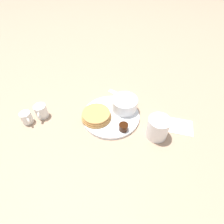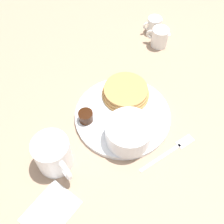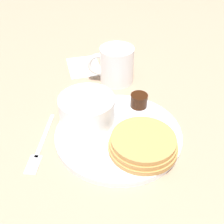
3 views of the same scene
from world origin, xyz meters
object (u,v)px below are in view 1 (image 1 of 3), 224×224
(plate, at_px, (111,116))
(creamer_pitcher_far, at_px, (27,118))
(creamer_pitcher_near, at_px, (41,111))
(bowl, at_px, (125,104))
(coffee_mug, at_px, (158,127))
(fork, at_px, (119,94))

(plate, xyz_separation_m, creamer_pitcher_far, (0.32, 0.10, 0.02))
(creamer_pitcher_near, bearing_deg, bowl, -162.58)
(bowl, xyz_separation_m, creamer_pitcher_far, (0.37, 0.14, -0.02))
(coffee_mug, height_order, creamer_pitcher_near, coffee_mug)
(creamer_pitcher_near, xyz_separation_m, creamer_pitcher_far, (0.04, 0.04, -0.00))
(coffee_mug, relative_size, creamer_pitcher_near, 1.53)
(coffee_mug, xyz_separation_m, creamer_pitcher_near, (0.46, 0.00, -0.01))
(plate, bearing_deg, creamer_pitcher_near, 11.21)
(plate, height_order, bowl, bowl)
(bowl, relative_size, creamer_pitcher_far, 2.04)
(plate, relative_size, creamer_pitcher_far, 4.55)
(plate, distance_m, creamer_pitcher_near, 0.28)
(coffee_mug, bearing_deg, fork, -48.08)
(creamer_pitcher_far, bearing_deg, creamer_pitcher_near, -134.49)
(creamer_pitcher_near, bearing_deg, plate, -168.79)
(creamer_pitcher_near, distance_m, fork, 0.35)
(bowl, relative_size, creamer_pitcher_near, 1.50)
(bowl, distance_m, fork, 0.11)
(plate, bearing_deg, coffee_mug, 164.22)
(bowl, height_order, creamer_pitcher_far, bowl)
(coffee_mug, xyz_separation_m, creamer_pitcher_far, (0.51, 0.04, -0.02))
(creamer_pitcher_near, distance_m, creamer_pitcher_far, 0.06)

